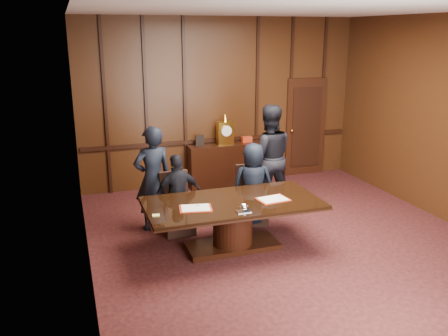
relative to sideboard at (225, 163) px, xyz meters
name	(u,v)px	position (x,y,z in m)	size (l,w,h in m)	color
room	(297,135)	(0.07, -3.12, 1.24)	(7.00, 7.04, 3.50)	black
sideboard	(225,163)	(0.00, 0.00, 0.00)	(1.60, 0.45, 1.54)	black
conference_table	(233,217)	(-0.90, -3.02, 0.02)	(2.62, 1.32, 0.76)	black
folder_left	(196,208)	(-1.51, -3.15, 0.28)	(0.51, 0.41, 0.02)	#9C250E
folder_right	(273,199)	(-0.31, -3.16, 0.28)	(0.50, 0.38, 0.02)	#9C250E
inkstand	(243,208)	(-0.90, -3.47, 0.33)	(0.20, 0.14, 0.12)	white
notepad	(156,215)	(-2.09, -3.24, 0.28)	(0.10, 0.07, 0.01)	#FFF37C
chair_left	(177,215)	(-1.55, -2.15, -0.19)	(0.50, 0.50, 0.99)	black
chair_right	(251,206)	(-0.25, -2.15, -0.19)	(0.54, 0.54, 0.99)	black
signatory_left	(178,195)	(-1.55, -2.22, 0.18)	(0.78, 0.33, 1.34)	black
signatory_right	(253,184)	(-0.25, -2.22, 0.23)	(0.69, 0.45, 1.42)	black
witness_left	(153,179)	(-1.88, -1.89, 0.39)	(0.64, 0.42, 1.75)	black
witness_right	(268,157)	(0.31, -1.55, 0.49)	(0.94, 0.74, 1.94)	black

